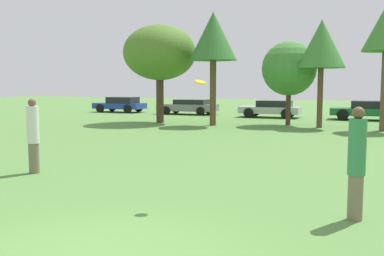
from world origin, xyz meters
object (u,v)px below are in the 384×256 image
tree_2 (289,69)px  tree_0 (160,53)px  parked_car_grey (189,106)px  parked_car_silver (271,108)px  tree_1 (213,37)px  person_catcher (357,162)px  tree_3 (322,45)px  frisbee (200,82)px  person_thrower (33,135)px  parked_car_blue (121,104)px  parked_car_green (367,110)px

tree_2 → tree_0: bearing=-168.1°
parked_car_grey → parked_car_silver: parked_car_silver is taller
tree_1 → person_catcher: bearing=-59.8°
tree_3 → person_catcher: bearing=-79.3°
frisbee → person_catcher: bearing=1.0°
frisbee → tree_2: bearing=96.7°
tree_2 → person_thrower: bearing=-100.8°
tree_0 → parked_car_blue: tree_0 is taller
tree_0 → tree_1: bearing=-5.5°
parked_car_silver → tree_3: bearing=121.6°
frisbee → parked_car_green: size_ratio=0.05×
parked_car_silver → parked_car_green: size_ratio=0.97×
tree_0 → tree_3: bearing=5.1°
person_thrower → parked_car_grey: 22.47m
person_thrower → parked_car_silver: (0.74, 21.30, -0.35)m
tree_3 → tree_1: bearing=-168.3°
person_catcher → parked_car_green: 22.41m
tree_3 → parked_car_green: tree_3 is taller
tree_0 → parked_car_green: bearing=32.7°
person_thrower → frisbee: size_ratio=8.48×
tree_3 → parked_car_silver: size_ratio=1.34×
parked_car_blue → parked_car_silver: size_ratio=1.01×
frisbee → tree_1: tree_1 is taller
tree_0 → parked_car_silver: 9.14m
parked_car_grey → person_catcher: bearing=118.3°
person_thrower → tree_0: 15.46m
person_thrower → frisbee: bearing=-3.4°
parked_car_green → person_thrower: bearing=69.3°
person_catcher → parked_car_blue: bearing=-43.4°
tree_1 → parked_car_green: tree_1 is taller
person_thrower → tree_3: tree_3 is taller
frisbee → tree_0: bearing=121.5°
tree_2 → parked_car_grey: (-8.84, 5.65, -2.54)m
frisbee → parked_car_blue: (-17.02, 22.46, -1.68)m
tree_2 → parked_car_blue: tree_2 is taller
parked_car_grey → parked_car_blue: bearing=-3.2°
tree_2 → parked_car_blue: bearing=159.4°
tree_3 → parked_car_blue: bearing=159.3°
person_catcher → parked_car_grey: bearing=-53.5°
parked_car_blue → tree_0: bearing=133.7°
person_thrower → parked_car_silver: person_thrower is taller
parked_car_blue → parked_car_green: size_ratio=0.98×
parked_car_blue → parked_car_grey: parked_car_blue is taller
frisbee → parked_car_blue: bearing=127.2°
tree_2 → parked_car_blue: 16.25m
person_thrower → parked_car_grey: size_ratio=0.42×
parked_car_blue → frisbee: bearing=124.0°
parked_car_blue → parked_car_grey: (6.19, -0.00, -0.05)m
person_thrower → tree_2: bearing=84.3°
tree_1 → parked_car_silver: (1.47, 7.13, -4.22)m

